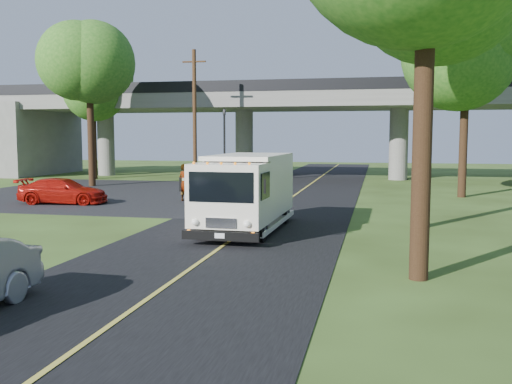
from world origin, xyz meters
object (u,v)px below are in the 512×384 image
(tree_right_far, at_px, (472,41))
(step_van, at_px, (246,190))
(tree_left_far, at_px, (94,81))
(red_sedan, at_px, (63,191))
(utility_pole, at_px, (195,117))
(tree_left_lot, at_px, (91,65))
(traffic_signal, at_px, (224,138))
(pedestrian, at_px, (185,183))

(tree_right_far, relative_size, step_van, 1.72)
(tree_left_far, relative_size, red_sedan, 2.29)
(tree_left_far, bearing_deg, utility_pole, -22.43)
(tree_right_far, xyz_separation_m, tree_left_lot, (-23.00, 2.00, -0.40))
(step_van, distance_m, red_sedan, 12.21)
(traffic_signal, relative_size, utility_pole, 0.58)
(tree_left_far, distance_m, red_sedan, 17.74)
(utility_pole, distance_m, step_van, 19.11)
(tree_right_far, bearing_deg, traffic_signal, 157.93)
(tree_left_far, bearing_deg, tree_left_lot, -63.43)
(tree_right_far, distance_m, tree_left_lot, 23.09)
(tree_right_far, xyz_separation_m, step_van, (-9.16, -13.11, -6.85))
(traffic_signal, bearing_deg, utility_pole, -126.87)
(tree_left_lot, xyz_separation_m, tree_left_far, (-3.00, 6.00, -0.45))
(pedestrian, bearing_deg, step_van, 144.84)
(tree_left_lot, bearing_deg, utility_pole, 18.97)
(utility_pole, distance_m, pedestrian, 10.00)
(traffic_signal, relative_size, tree_right_far, 0.47)
(utility_pole, height_order, tree_left_far, tree_left_far)
(tree_left_lot, distance_m, pedestrian, 13.06)
(tree_left_lot, relative_size, tree_left_far, 1.06)
(traffic_signal, xyz_separation_m, tree_right_far, (15.21, -6.16, 5.10))
(traffic_signal, xyz_separation_m, tree_left_lot, (-7.79, -4.16, 4.70))
(tree_right_far, relative_size, tree_left_far, 1.11)
(utility_pole, bearing_deg, tree_right_far, -14.00)
(traffic_signal, distance_m, red_sedan, 14.31)
(step_van, bearing_deg, tree_right_far, 56.37)
(utility_pole, xyz_separation_m, tree_left_far, (-9.29, 3.84, 2.86))
(pedestrian, bearing_deg, tree_left_far, -24.74)
(traffic_signal, height_order, tree_left_far, tree_left_far)
(pedestrian, bearing_deg, tree_left_lot, -15.25)
(red_sedan, bearing_deg, utility_pole, -21.61)
(tree_left_lot, relative_size, red_sedan, 2.43)
(red_sedan, height_order, pedestrian, pedestrian)
(tree_right_far, distance_m, red_sedan, 22.39)
(traffic_signal, distance_m, step_van, 20.28)
(step_van, bearing_deg, utility_pole, 114.91)
(tree_left_lot, distance_m, tree_left_far, 6.72)
(traffic_signal, xyz_separation_m, red_sedan, (-4.57, -13.32, -2.57))
(tree_right_far, height_order, tree_left_lot, tree_right_far)
(tree_left_lot, bearing_deg, step_van, -47.51)
(tree_left_far, xyz_separation_m, pedestrian, (11.69, -12.84, -6.49))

